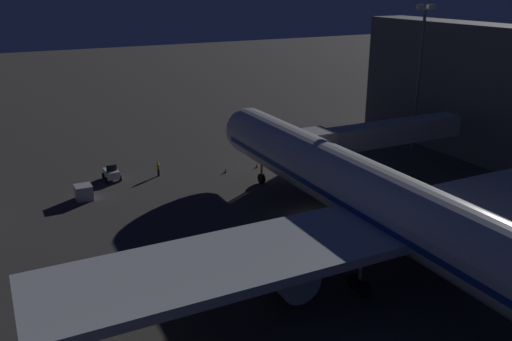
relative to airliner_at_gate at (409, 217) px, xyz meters
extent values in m
plane|color=#383533|center=(0.00, -12.58, -5.48)|extent=(320.00, 320.00, 0.00)
cylinder|color=silver|center=(0.00, -1.31, 0.19)|extent=(5.46, 53.38, 5.46)
sphere|color=silver|center=(0.00, -28.00, 0.19)|extent=(5.35, 5.35, 5.35)
cube|color=navy|center=(0.00, -1.31, -0.22)|extent=(5.51, 51.24, 0.50)
cube|color=black|center=(0.00, -26.36, 1.14)|extent=(3.00, 1.40, 0.90)
cube|color=#B7BABF|center=(0.00, -1.09, -0.77)|extent=(55.84, 8.25, 0.70)
cylinder|color=#B7BABF|center=(-9.84, -2.09, -2.87)|extent=(3.20, 5.54, 3.20)
cylinder|color=black|center=(-9.84, -4.86, -2.87)|extent=(2.72, 0.15, 2.72)
cylinder|color=#B7BABF|center=(9.84, -2.09, -2.87)|extent=(3.20, 5.54, 3.20)
cylinder|color=black|center=(9.84, -4.86, -2.87)|extent=(2.72, 0.15, 2.72)
cylinder|color=#B7BABF|center=(0.00, -24.50, -3.11)|extent=(0.28, 0.28, 2.34)
cylinder|color=black|center=(0.00, -24.50, -4.88)|extent=(0.45, 1.20, 1.20)
cylinder|color=#B7BABF|center=(-4.20, -0.09, -3.11)|extent=(0.28, 0.28, 2.34)
cylinder|color=black|center=(-4.20, -0.74, -4.88)|extent=(0.45, 1.20, 1.20)
cylinder|color=black|center=(-4.20, 0.56, -4.88)|extent=(0.45, 1.20, 1.20)
cylinder|color=#B7BABF|center=(4.20, -0.09, -3.11)|extent=(0.28, 0.28, 2.34)
cylinder|color=black|center=(4.20, -0.74, -4.88)|extent=(0.45, 1.20, 1.20)
cylinder|color=black|center=(4.20, 0.56, -4.88)|extent=(0.45, 1.20, 1.20)
cube|color=#9E9E99|center=(-14.28, -19.43, 0.19)|extent=(20.36, 2.60, 2.50)
cube|color=#9E9E99|center=(-4.10, -19.43, 0.19)|extent=(3.20, 3.40, 3.00)
cube|color=black|center=(-2.70, -19.43, 0.19)|extent=(0.70, 3.20, 2.70)
cylinder|color=#B7BABF|center=(-5.10, -19.43, -3.27)|extent=(0.56, 0.56, 4.42)
cylinder|color=black|center=(-5.70, -19.43, -5.18)|extent=(0.25, 0.60, 0.60)
cylinder|color=black|center=(-4.50, -19.43, -5.18)|extent=(0.25, 0.60, 0.60)
cylinder|color=#59595E|center=(-25.50, -27.23, 4.12)|extent=(0.40, 0.40, 19.19)
cube|color=#F9EFC6|center=(-26.40, -27.23, 13.96)|extent=(1.10, 0.50, 0.60)
cube|color=#F9EFC6|center=(-24.60, -27.23, 13.96)|extent=(1.10, 0.50, 0.60)
cube|color=silver|center=(15.49, -33.77, -4.68)|extent=(1.50, 2.49, 0.90)
cube|color=black|center=(15.49, -33.40, -3.88)|extent=(1.20, 0.20, 0.70)
cylinder|color=black|center=(14.68, -34.65, -5.13)|extent=(0.24, 0.70, 0.70)
cylinder|color=black|center=(16.30, -34.65, -5.13)|extent=(0.24, 0.70, 0.70)
cylinder|color=black|center=(14.68, -32.90, -5.13)|extent=(0.24, 0.70, 0.70)
cylinder|color=black|center=(16.30, -32.90, -5.13)|extent=(0.24, 0.70, 0.70)
cube|color=#B7BABF|center=(19.59, -28.93, -4.67)|extent=(1.78, 1.87, 1.61)
cylinder|color=black|center=(10.06, -32.53, -5.01)|extent=(0.28, 0.28, 0.93)
cylinder|color=yellow|center=(10.06, -32.53, -4.24)|extent=(0.40, 0.40, 0.60)
sphere|color=tan|center=(10.06, -32.53, -3.82)|extent=(0.24, 0.24, 0.24)
sphere|color=yellow|center=(10.06, -32.53, -3.77)|extent=(0.23, 0.23, 0.23)
cone|color=orange|center=(-2.20, -30.00, -5.20)|extent=(0.36, 0.36, 0.55)
cone|color=orange|center=(2.20, -30.00, -5.20)|extent=(0.36, 0.36, 0.55)
camera|label=1|loc=(27.52, 28.56, 17.06)|focal=37.97mm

